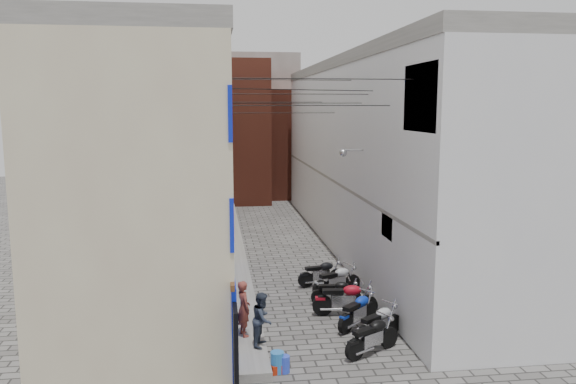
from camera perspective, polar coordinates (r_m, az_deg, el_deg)
name	(u,v)px	position (r m, az deg, el deg)	size (l,w,h in m)	color
ground	(336,378)	(14.91, 4.89, -18.34)	(90.00, 90.00, 0.00)	#53514E
plinth	(234,248)	(26.81, -5.48, -5.73)	(0.90, 26.00, 0.25)	slate
building_left	(168,157)	(26.09, -12.07, 3.47)	(5.10, 27.00, 9.00)	#C0AE91
building_right	(381,155)	(27.24, 9.40, 3.77)	(5.94, 26.00, 9.00)	silver
building_far_brick_left	(226,132)	(41.01, -6.31, 6.12)	(6.00, 6.00, 10.00)	brown
building_far_brick_right	(291,143)	(43.46, 0.28, 4.98)	(5.00, 6.00, 8.00)	brown
building_far_concrete	(248,122)	(47.07, -4.04, 7.07)	(8.00, 5.00, 11.00)	slate
far_shopfront	(257,189)	(38.68, -3.15, 0.35)	(2.00, 0.30, 2.40)	black
overhead_wires	(293,97)	(20.82, 0.54, 9.64)	(5.80, 13.02, 1.32)	black
motorcycle_a	(372,334)	(16.08, 8.58, -14.12)	(0.61, 1.95, 1.13)	black
motorcycle_b	(379,322)	(16.97, 9.22, -12.87)	(0.62, 1.96, 1.14)	#A4A5A9
motorcycle_c	(358,309)	(17.83, 7.13, -11.73)	(0.62, 1.98, 1.14)	#0B2AA7
motorcycle_d	(345,297)	(18.70, 5.82, -10.56)	(0.68, 2.15, 1.25)	maroon
motorcycle_e	(336,291)	(19.64, 4.92, -9.97)	(0.55, 1.74, 1.01)	black
motorcycle_f	(337,279)	(20.67, 4.99, -8.78)	(0.64, 2.02, 1.17)	#A6A7AA
motorcycle_g	(322,272)	(21.60, 3.43, -8.09)	(0.60, 1.90, 1.10)	black
person_a	(244,308)	(16.42, -4.53, -11.69)	(0.59, 0.39, 1.62)	brown
person_b	(262,319)	(15.79, -2.61, -12.76)	(0.73, 0.57, 1.50)	#2C3342
water_jug_near	(284,364)	(15.06, -0.38, -17.08)	(0.28, 0.28, 0.44)	blue
water_jug_far	(277,362)	(15.04, -1.10, -16.90)	(0.35, 0.35, 0.55)	blue
red_crate	(278,368)	(15.09, -1.02, -17.48)	(0.37, 0.28, 0.23)	#AF250C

